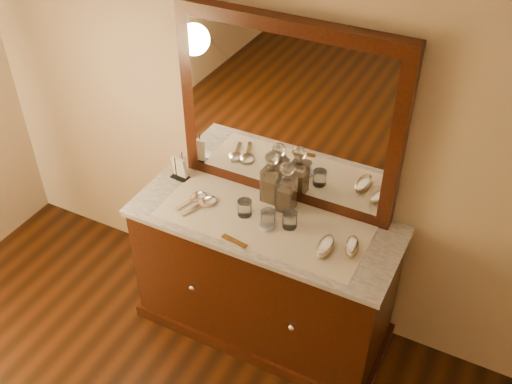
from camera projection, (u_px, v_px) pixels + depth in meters
dresser_cabinet at (264, 277)px, 3.34m from camera, size 1.40×0.55×0.82m
dresser_plinth at (263, 320)px, 3.57m from camera, size 1.46×0.59×0.08m
knob_left at (192, 288)px, 3.23m from camera, size 0.04×0.04×0.04m
knob_right at (292, 328)px, 3.01m from camera, size 0.04×0.04×0.04m
marble_top at (265, 221)px, 3.08m from camera, size 1.44×0.59×0.03m
mirror_frame at (287, 115)px, 2.93m from camera, size 1.20×0.08×1.00m
mirror_glass at (285, 118)px, 2.91m from camera, size 1.06×0.01×0.86m
lace_runner at (263, 221)px, 3.06m from camera, size 1.10×0.45×0.00m
pin_dish at (267, 226)px, 3.01m from camera, size 0.09×0.09×0.01m
comb at (234, 241)px, 2.93m from camera, size 0.15×0.05×0.01m
napkin_rack at (179, 169)px, 3.32m from camera, size 0.11×0.07×0.16m
decanter_left at (272, 181)px, 3.12m from camera, size 0.10×0.10×0.31m
decanter_right at (286, 191)px, 3.06m from camera, size 0.09×0.09×0.30m
brush_near at (325, 247)px, 2.87m from camera, size 0.08×0.17×0.05m
brush_far at (352, 247)px, 2.87m from camera, size 0.10×0.16×0.04m
hand_mirror_outer at (195, 197)px, 3.19m from camera, size 0.11×0.21×0.02m
hand_mirror_inner at (205, 203)px, 3.16m from camera, size 0.14×0.23×0.02m
tumblers at (267, 215)px, 3.02m from camera, size 0.33×0.12×0.09m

